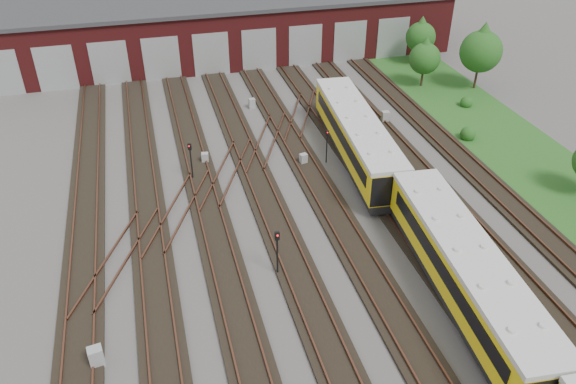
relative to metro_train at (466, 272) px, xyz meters
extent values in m
plane|color=#484543|center=(-6.00, 2.35, -2.00)|extent=(120.00, 120.00, 0.00)
cube|color=black|center=(-20.00, 2.35, -1.91)|extent=(2.40, 70.00, 0.18)
cube|color=brown|center=(-20.72, 2.35, -1.75)|extent=(0.10, 70.00, 0.15)
cube|color=brown|center=(-19.28, 2.35, -1.75)|extent=(0.10, 70.00, 0.15)
cube|color=black|center=(-16.00, 2.35, -1.91)|extent=(2.40, 70.00, 0.18)
cube|color=brown|center=(-16.72, 2.35, -1.75)|extent=(0.10, 70.00, 0.15)
cube|color=brown|center=(-15.28, 2.35, -1.75)|extent=(0.10, 70.00, 0.15)
cube|color=black|center=(-12.00, 2.35, -1.91)|extent=(2.40, 70.00, 0.18)
cube|color=brown|center=(-12.72, 2.35, -1.75)|extent=(0.10, 70.00, 0.15)
cube|color=brown|center=(-11.28, 2.35, -1.75)|extent=(0.10, 70.00, 0.15)
cube|color=black|center=(-8.00, 2.35, -1.91)|extent=(2.40, 70.00, 0.18)
cube|color=brown|center=(-8.72, 2.35, -1.75)|extent=(0.10, 70.00, 0.15)
cube|color=brown|center=(-7.28, 2.35, -1.75)|extent=(0.10, 70.00, 0.15)
cube|color=black|center=(-4.00, 2.35, -1.91)|extent=(2.40, 70.00, 0.18)
cube|color=brown|center=(-4.72, 2.35, -1.75)|extent=(0.10, 70.00, 0.15)
cube|color=brown|center=(-3.28, 2.35, -1.75)|extent=(0.10, 70.00, 0.15)
cube|color=black|center=(0.00, 2.35, -1.91)|extent=(2.40, 70.00, 0.18)
cube|color=brown|center=(-0.72, 2.35, -1.75)|extent=(0.10, 70.00, 0.15)
cube|color=brown|center=(0.72, 2.35, -1.75)|extent=(0.10, 70.00, 0.15)
cube|color=black|center=(4.00, 2.35, -1.91)|extent=(2.40, 70.00, 0.18)
cube|color=brown|center=(3.28, 2.35, -1.75)|extent=(0.10, 70.00, 0.15)
cube|color=brown|center=(4.72, 2.35, -1.75)|extent=(0.10, 70.00, 0.15)
cube|color=black|center=(8.00, 2.35, -1.91)|extent=(2.40, 70.00, 0.18)
cube|color=brown|center=(7.28, 2.35, -1.75)|extent=(0.10, 70.00, 0.15)
cube|color=brown|center=(8.72, 2.35, -1.75)|extent=(0.10, 70.00, 0.15)
cube|color=brown|center=(-14.00, 12.35, -1.75)|extent=(5.40, 9.62, 0.15)
cube|color=brown|center=(-10.00, 16.35, -1.75)|extent=(5.40, 9.62, 0.15)
cube|color=brown|center=(-6.00, 20.35, -1.75)|extent=(5.40, 9.62, 0.15)
cube|color=brown|center=(-18.00, 8.35, -1.75)|extent=(5.40, 9.62, 0.15)
cube|color=brown|center=(-2.00, 24.35, -1.75)|extent=(5.40, 9.62, 0.15)
cube|color=#591617|center=(-6.00, 42.35, 1.00)|extent=(50.00, 12.00, 6.00)
cube|color=#999C9E|center=(-28.00, 36.33, 0.20)|extent=(3.60, 0.12, 4.40)
cube|color=#999C9E|center=(-23.00, 36.33, 0.20)|extent=(3.60, 0.12, 4.40)
cube|color=#999C9E|center=(-18.00, 36.33, 0.20)|extent=(3.60, 0.12, 4.40)
cube|color=#999C9E|center=(-13.00, 36.33, 0.20)|extent=(3.60, 0.12, 4.40)
cube|color=#999C9E|center=(-8.00, 36.33, 0.20)|extent=(3.60, 0.12, 4.40)
cube|color=#999C9E|center=(-3.00, 36.33, 0.20)|extent=(3.60, 0.12, 4.40)
cube|color=#999C9E|center=(2.00, 36.33, 0.20)|extent=(3.60, 0.12, 4.40)
cube|color=#999C9E|center=(7.00, 36.33, 0.20)|extent=(3.60, 0.12, 4.40)
cube|color=#999C9E|center=(12.00, 36.33, 0.20)|extent=(3.60, 0.12, 4.40)
cube|color=#1E4E1A|center=(13.00, 12.35, -1.98)|extent=(8.00, 55.00, 0.05)
cube|color=black|center=(0.00, 0.00, -1.36)|extent=(3.80, 15.96, 0.63)
cube|color=#D69C0B|center=(0.00, 0.00, 0.12)|extent=(4.11, 15.99, 2.32)
cube|color=silver|center=(0.00, 0.00, 1.44)|extent=(4.22, 16.00, 0.32)
cube|color=black|center=(-1.39, 0.12, 0.38)|extent=(1.28, 13.86, 0.90)
cube|color=black|center=(1.39, -0.12, 0.38)|extent=(1.28, 13.86, 0.90)
cube|color=black|center=(0.00, 16.00, -1.36)|extent=(3.80, 15.96, 0.63)
cube|color=#D69C0B|center=(0.00, 16.00, 0.12)|extent=(4.11, 15.99, 2.32)
cube|color=silver|center=(0.00, 16.00, 1.44)|extent=(4.22, 16.00, 0.32)
cube|color=black|center=(-1.39, 16.12, 0.38)|extent=(1.28, 13.86, 0.90)
cube|color=black|center=(1.39, 15.88, 0.38)|extent=(1.28, 13.86, 0.90)
cylinder|color=black|center=(-9.11, 4.67, -0.74)|extent=(0.10, 0.10, 2.53)
cube|color=black|center=(-9.11, 4.67, 0.79)|extent=(0.26, 0.16, 0.52)
sphere|color=red|center=(-9.11, 4.57, 0.89)|extent=(0.13, 0.13, 0.13)
cylinder|color=black|center=(-12.55, 16.36, -0.76)|extent=(0.10, 0.10, 2.48)
cube|color=black|center=(-12.55, 16.36, 0.72)|extent=(0.28, 0.23, 0.48)
sphere|color=red|center=(-12.55, 16.26, 0.81)|extent=(0.11, 0.11, 0.11)
cylinder|color=black|center=(-2.33, 16.14, -0.85)|extent=(0.09, 0.09, 2.32)
cube|color=black|center=(-2.33, 16.14, 0.53)|extent=(0.23, 0.16, 0.44)
sphere|color=red|center=(-2.33, 16.05, 0.62)|extent=(0.10, 0.10, 0.10)
cylinder|color=black|center=(0.09, 21.02, -0.85)|extent=(0.10, 0.10, 2.30)
cube|color=black|center=(0.09, 21.02, 0.53)|extent=(0.27, 0.22, 0.48)
sphere|color=red|center=(0.09, 20.93, 0.63)|extent=(0.11, 0.11, 0.11)
cube|color=#9A9D9F|center=(-19.08, 0.60, -1.43)|extent=(0.76, 0.67, 1.14)
cube|color=#9A9D9F|center=(-11.32, 18.49, -1.57)|extent=(0.58, 0.50, 0.86)
cube|color=#9A9D9F|center=(-4.10, 16.34, -1.56)|extent=(0.61, 0.54, 0.88)
cube|color=#9A9D9F|center=(-5.76, 27.33, -1.55)|extent=(0.58, 0.50, 0.92)
cube|color=#9A9D9F|center=(4.83, 21.40, -1.49)|extent=(0.65, 0.55, 1.03)
cylinder|color=#352217|center=(11.57, 27.98, -1.23)|extent=(0.21, 0.21, 1.55)
sphere|color=#154A15|center=(11.57, 27.98, 0.84)|extent=(3.02, 3.02, 3.02)
cone|color=#154A15|center=(11.57, 27.98, 1.92)|extent=(2.59, 2.59, 2.16)
cylinder|color=#352217|center=(13.95, 33.70, -1.20)|extent=(0.21, 0.21, 1.61)
sphere|color=#154A15|center=(13.95, 33.70, 0.95)|extent=(3.14, 3.14, 3.14)
cone|color=#154A15|center=(13.95, 33.70, 2.07)|extent=(2.69, 2.69, 2.24)
cylinder|color=#352217|center=(16.36, 26.08, -0.98)|extent=(0.23, 0.23, 2.05)
sphere|color=#154A15|center=(16.36, 26.08, 1.75)|extent=(3.98, 3.98, 3.98)
cone|color=#154A15|center=(16.36, 26.08, 3.17)|extent=(3.41, 3.41, 2.84)
sphere|color=#154A15|center=(10.18, 16.73, -1.37)|extent=(1.27, 1.27, 1.27)
sphere|color=#154A15|center=(13.38, 22.50, -1.45)|extent=(1.12, 1.12, 1.12)
camera|label=1|loc=(-14.96, -19.20, 19.87)|focal=35.00mm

